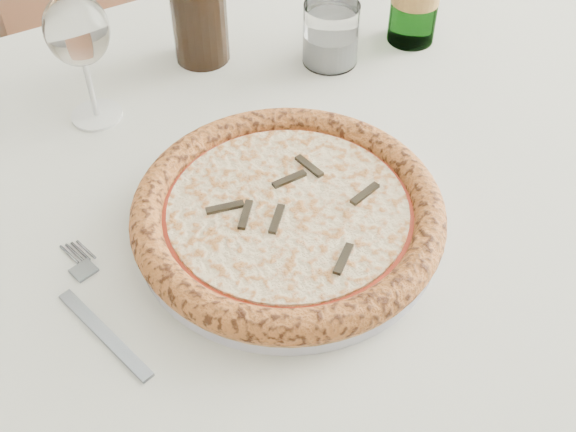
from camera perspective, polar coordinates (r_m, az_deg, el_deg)
name	(u,v)px	position (r m, az deg, el deg)	size (l,w,h in m)	color
floor	(268,410)	(1.52, -1.58, -15.10)	(5.00, 6.00, 0.02)	slate
dining_table	(255,223)	(0.90, -2.61, -0.54)	(1.55, 1.02, 0.76)	brown
chair_far	(110,21)	(1.59, -13.89, 14.73)	(0.49, 0.49, 0.93)	brown
plate	(288,223)	(0.77, 0.00, -0.58)	(0.32, 0.32, 0.02)	silver
pizza	(288,212)	(0.75, 0.00, 0.34)	(0.33, 0.33, 0.03)	tan
fork	(98,313)	(0.72, -14.82, -7.39)	(0.06, 0.19, 0.00)	slate
wine_glass	(77,33)	(0.88, -16.31, 13.71)	(0.08, 0.08, 0.17)	white
tumbler	(331,38)	(1.00, 3.38, 13.89)	(0.07, 0.07, 0.08)	white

